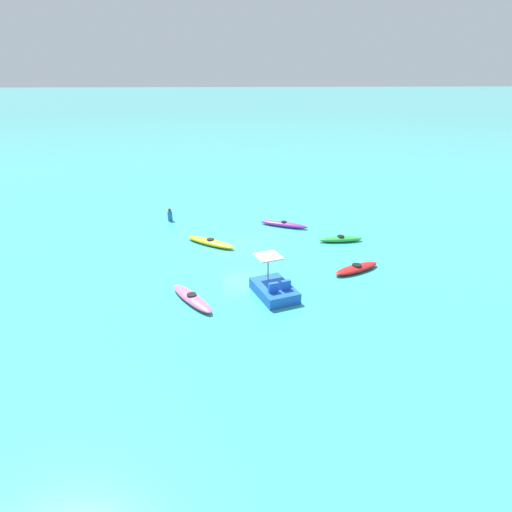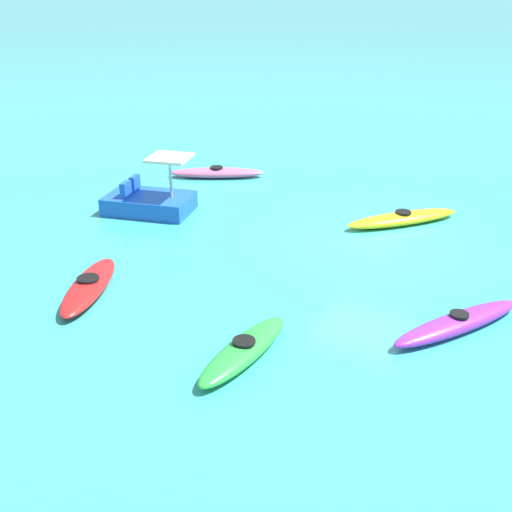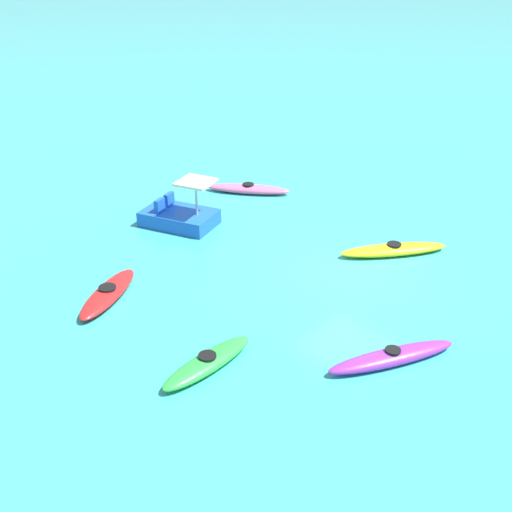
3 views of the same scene
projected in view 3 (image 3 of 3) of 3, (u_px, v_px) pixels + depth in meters
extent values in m
plane|color=#38ADA8|center=(353.00, 275.00, 18.00)|extent=(600.00, 600.00, 0.00)
ellipsoid|color=red|center=(108.00, 293.00, 16.78)|extent=(1.90, 2.78, 0.32)
cylinder|color=black|center=(107.00, 288.00, 16.69)|extent=(0.63, 0.63, 0.05)
ellipsoid|color=pink|center=(248.00, 189.00, 23.63)|extent=(3.00, 2.28, 0.32)
cylinder|color=black|center=(248.00, 184.00, 23.54)|extent=(0.59, 0.59, 0.05)
ellipsoid|color=green|center=(208.00, 362.00, 14.09)|extent=(0.69, 2.64, 0.32)
cylinder|color=black|center=(207.00, 356.00, 14.00)|extent=(0.42, 0.42, 0.05)
ellipsoid|color=purple|center=(392.00, 357.00, 14.27)|extent=(1.97, 3.15, 0.32)
cylinder|color=black|center=(393.00, 350.00, 14.19)|extent=(0.49, 0.49, 0.05)
ellipsoid|color=yellow|center=(394.00, 250.00, 19.10)|extent=(2.57, 3.09, 0.32)
cylinder|color=black|center=(394.00, 244.00, 19.01)|extent=(0.60, 0.60, 0.05)
cube|color=blue|center=(179.00, 218.00, 21.00)|extent=(2.75, 2.17, 0.50)
cube|color=blue|center=(169.00, 199.00, 21.23)|extent=(0.29, 0.47, 0.44)
cube|color=blue|center=(160.00, 205.00, 20.75)|extent=(0.29, 0.47, 0.44)
cylinder|color=#B2B2B7|center=(196.00, 199.00, 20.37)|extent=(0.08, 0.08, 1.10)
cube|color=silver|center=(196.00, 182.00, 20.10)|extent=(1.39, 1.39, 0.08)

